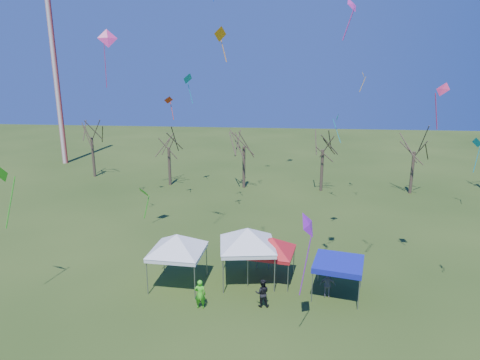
% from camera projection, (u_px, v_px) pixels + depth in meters
% --- Properties ---
extents(ground, '(140.00, 140.00, 0.00)m').
position_uv_depth(ground, '(247.00, 311.00, 23.73)').
color(ground, '#294014').
rests_on(ground, ground).
extents(radio_mast, '(0.70, 0.70, 25.00)m').
position_uv_depth(radio_mast, '(55.00, 70.00, 55.74)').
color(radio_mast, silver).
rests_on(radio_mast, ground).
extents(tree_0, '(3.83, 3.83, 8.44)m').
position_uv_depth(tree_0, '(90.00, 123.00, 50.29)').
color(tree_0, '#3D2D21').
rests_on(tree_0, ground).
extents(tree_1, '(3.42, 3.42, 7.54)m').
position_uv_depth(tree_1, '(168.00, 134.00, 46.89)').
color(tree_1, '#3D2D21').
rests_on(tree_1, ground).
extents(tree_2, '(3.71, 3.71, 8.18)m').
position_uv_depth(tree_2, '(244.00, 131.00, 45.69)').
color(tree_2, '#3D2D21').
rests_on(tree_2, ground).
extents(tree_3, '(3.59, 3.59, 7.91)m').
position_uv_depth(tree_3, '(324.00, 135.00, 44.63)').
color(tree_3, '#3D2D21').
rests_on(tree_3, ground).
extents(tree_4, '(3.58, 3.58, 7.89)m').
position_uv_depth(tree_4, '(416.00, 137.00, 43.70)').
color(tree_4, '#3D2D21').
rests_on(tree_4, ground).
extents(tent_white_west, '(4.37, 4.37, 3.86)m').
position_uv_depth(tent_white_west, '(177.00, 238.00, 25.80)').
color(tent_white_west, gray).
rests_on(tent_white_west, ground).
extents(tent_white_mid, '(4.59, 4.59, 4.09)m').
position_uv_depth(tent_white_mid, '(247.00, 232.00, 26.26)').
color(tent_white_mid, gray).
rests_on(tent_white_mid, ground).
extents(tent_red, '(3.70, 3.70, 3.31)m').
position_uv_depth(tent_red, '(272.00, 241.00, 26.51)').
color(tent_red, gray).
rests_on(tent_red, ground).
extents(tent_blue, '(3.30, 3.30, 2.17)m').
position_uv_depth(tent_blue, '(338.00, 264.00, 24.90)').
color(tent_blue, gray).
rests_on(tent_blue, ground).
extents(person_green, '(0.65, 0.44, 1.73)m').
position_uv_depth(person_green, '(200.00, 294.00, 23.83)').
color(person_green, '#45D722').
rests_on(person_green, ground).
extents(person_dark, '(0.84, 0.67, 1.65)m').
position_uv_depth(person_dark, '(262.00, 293.00, 24.01)').
color(person_dark, black).
rests_on(person_dark, ground).
extents(person_grey, '(0.93, 0.42, 1.56)m').
position_uv_depth(person_grey, '(328.00, 285.00, 24.98)').
color(person_grey, slate).
rests_on(person_grey, ground).
extents(kite_5, '(1.05, 1.41, 4.11)m').
position_uv_depth(kite_5, '(309.00, 226.00, 19.48)').
color(kite_5, purple).
rests_on(kite_5, ground).
extents(kite_17, '(0.93, 1.04, 2.76)m').
position_uv_depth(kite_17, '(442.00, 90.00, 24.13)').
color(kite_17, '#CC2D56').
rests_on(kite_17, ground).
extents(kite_2, '(1.25, 1.45, 3.10)m').
position_uv_depth(kite_2, '(188.00, 79.00, 43.06)').
color(kite_2, '#0B9AB2').
rests_on(kite_2, ground).
extents(kite_22, '(0.86, 0.95, 2.80)m').
position_uv_depth(kite_22, '(337.00, 119.00, 38.85)').
color(kite_22, '#0CA9BA').
rests_on(kite_22, ground).
extents(kite_11, '(1.16, 1.20, 2.79)m').
position_uv_depth(kite_11, '(220.00, 34.00, 33.69)').
color(kite_11, orange).
rests_on(kite_11, ground).
extents(kite_8, '(1.37, 1.09, 3.69)m').
position_uv_depth(kite_8, '(107.00, 39.00, 27.00)').
color(kite_8, '#D72F7D').
rests_on(kite_8, ground).
extents(kite_12, '(0.90, 1.13, 3.24)m').
position_uv_depth(kite_12, '(477.00, 143.00, 38.55)').
color(kite_12, '#0B98AB').
rests_on(kite_12, ground).
extents(kite_1, '(1.05, 1.04, 1.92)m').
position_uv_depth(kite_1, '(144.00, 192.00, 25.13)').
color(kite_1, green).
rests_on(kite_1, ground).
extents(kite_13, '(1.05, 0.99, 2.19)m').
position_uv_depth(kite_13, '(169.00, 100.00, 38.87)').
color(kite_13, red).
rests_on(kite_13, ground).
extents(kite_19, '(0.51, 0.75, 1.93)m').
position_uv_depth(kite_19, '(363.00, 75.00, 39.49)').
color(kite_19, '#F2A50C').
rests_on(kite_19, ground).
extents(kite_14, '(1.54, 1.18, 3.71)m').
position_uv_depth(kite_14, '(0.00, 172.00, 22.95)').
color(kite_14, green).
rests_on(kite_14, ground).
extents(kite_27, '(0.93, 0.99, 2.09)m').
position_uv_depth(kite_27, '(352.00, 5.00, 21.17)').
color(kite_27, '#D52F9C').
rests_on(kite_27, ground).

